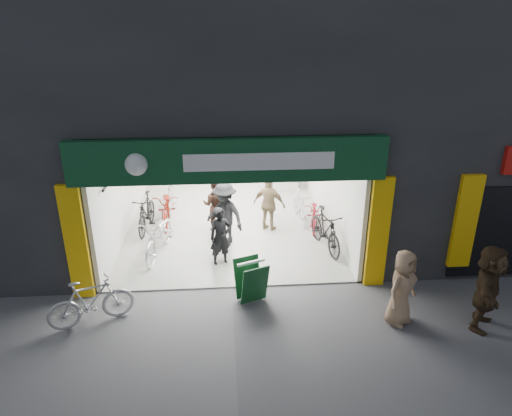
{
  "coord_description": "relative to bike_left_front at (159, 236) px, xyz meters",
  "views": [
    {
      "loc": [
        -0.13,
        -8.9,
        5.63
      ],
      "look_at": [
        0.66,
        1.5,
        1.34
      ],
      "focal_mm": 32.0,
      "sensor_mm": 36.0,
      "label": 1
    }
  ],
  "objects": [
    {
      "name": "bike_right_back",
      "position": [
        3.94,
        1.83,
        -0.06
      ],
      "size": [
        0.53,
        1.62,
        0.96
      ],
      "primitive_type": "imported",
      "rotation": [
        0.0,
        0.0,
        0.05
      ],
      "color": "#B5B6BA",
      "rests_on": "ground"
    },
    {
      "name": "bike_left_back",
      "position": [
        0.0,
        2.99,
        0.02
      ],
      "size": [
        0.61,
        1.87,
        1.11
      ],
      "primitive_type": "imported",
      "rotation": [
        0.0,
        0.0,
        0.05
      ],
      "color": "#AAABAF",
      "rests_on": "ground"
    },
    {
      "name": "ground",
      "position": [
        1.8,
        -1.77,
        -0.54
      ],
      "size": [
        60.0,
        60.0,
        0.0
      ],
      "primitive_type": "plane",
      "color": "#56565B",
      "rests_on": "ground"
    },
    {
      "name": "bike_left_midback",
      "position": [
        0.0,
        1.91,
        -0.0
      ],
      "size": [
        0.8,
        2.06,
        1.06
      ],
      "primitive_type": "imported",
      "rotation": [
        0.0,
        0.0,
        0.05
      ],
      "color": "maroon",
      "rests_on": "ground"
    },
    {
      "name": "parked_bike",
      "position": [
        -1.0,
        -2.85,
        -0.03
      ],
      "size": [
        1.73,
        1.04,
        1.0
      ],
      "primitive_type": "imported",
      "rotation": [
        0.0,
        0.0,
        1.94
      ],
      "color": "#B4B3B8",
      "rests_on": "ground"
    },
    {
      "name": "customer_d",
      "position": [
        2.96,
        1.22,
        0.28
      ],
      "size": [
        1.03,
        0.81,
        1.64
      ],
      "primitive_type": "imported",
      "rotation": [
        0.0,
        0.0,
        2.64
      ],
      "color": "olive",
      "rests_on": "ground"
    },
    {
      "name": "customer_c",
      "position": [
        1.69,
        0.46,
        0.34
      ],
      "size": [
        1.29,
        1.21,
        1.75
      ],
      "primitive_type": "imported",
      "rotation": [
        0.0,
        0.0,
        -0.67
      ],
      "color": "black",
      "rests_on": "ground"
    },
    {
      "name": "customer_b",
      "position": [
        1.45,
        1.35,
        0.26
      ],
      "size": [
        0.9,
        0.78,
        1.59
      ],
      "primitive_type": "imported",
      "rotation": [
        0.0,
        0.0,
        2.88
      ],
      "color": "#311E16",
      "rests_on": "ground"
    },
    {
      "name": "building",
      "position": [
        2.71,
        3.22,
        3.78
      ],
      "size": [
        17.0,
        10.27,
        8.0
      ],
      "color": "#232326",
      "rests_on": "ground"
    },
    {
      "name": "pedestrian_far",
      "position": [
        6.68,
        -3.52,
        0.35
      ],
      "size": [
        1.4,
        1.63,
        1.77
      ],
      "primitive_type": "imported",
      "rotation": [
        0.0,
        0.0,
        0.93
      ],
      "color": "#3A2A1A",
      "rests_on": "ground"
    },
    {
      "name": "bike_left_midfront",
      "position": [
        -0.55,
        1.51,
        0.01
      ],
      "size": [
        0.68,
        1.86,
        1.1
      ],
      "primitive_type": "imported",
      "rotation": [
        0.0,
        0.0,
        -0.09
      ],
      "color": "black",
      "rests_on": "ground"
    },
    {
      "name": "bike_right_mid",
      "position": [
        4.3,
        1.35,
        -0.11
      ],
      "size": [
        0.88,
        1.72,
        0.86
      ],
      "primitive_type": "imported",
      "rotation": [
        0.0,
        0.0,
        -0.2
      ],
      "color": "maroon",
      "rests_on": "ground"
    },
    {
      "name": "bike_left_front",
      "position": [
        0.0,
        0.0,
        0.0
      ],
      "size": [
        1.07,
        2.14,
        1.07
      ],
      "primitive_type": "imported",
      "rotation": [
        0.0,
        0.0,
        -0.18
      ],
      "color": "silver",
      "rests_on": "ground"
    },
    {
      "name": "customer_a",
      "position": [
        1.57,
        -0.64,
        0.22
      ],
      "size": [
        0.64,
        0.53,
        1.51
      ],
      "primitive_type": "imported",
      "rotation": [
        0.0,
        0.0,
        0.35
      ],
      "color": "black",
      "rests_on": "ground"
    },
    {
      "name": "sandwich_board",
      "position": [
        2.21,
        -2.27,
        -0.03
      ],
      "size": [
        0.77,
        0.78,
        0.92
      ],
      "rotation": [
        0.0,
        0.0,
        0.37
      ],
      "color": "#10431E",
      "rests_on": "ground"
    },
    {
      "name": "pedestrian_near",
      "position": [
        5.1,
        -3.26,
        0.26
      ],
      "size": [
        0.92,
        0.88,
        1.59
      ],
      "primitive_type": "imported",
      "rotation": [
        0.0,
        0.0,
        0.67
      ],
      "color": "#987758",
      "rests_on": "ground"
    },
    {
      "name": "bike_right_front",
      "position": [
        4.3,
        -0.05,
        0.02
      ],
      "size": [
        0.86,
        1.93,
        1.12
      ],
      "primitive_type": "imported",
      "rotation": [
        0.0,
        0.0,
        0.19
      ],
      "color": "black",
      "rests_on": "ground"
    }
  ]
}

